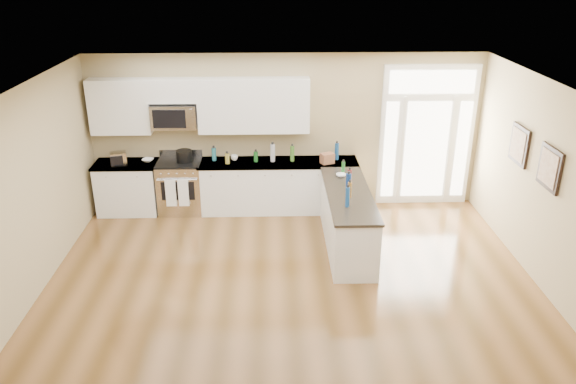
{
  "coord_description": "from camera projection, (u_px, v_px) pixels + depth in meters",
  "views": [
    {
      "loc": [
        -0.25,
        -5.75,
        4.33
      ],
      "look_at": [
        -0.03,
        2.0,
        1.06
      ],
      "focal_mm": 35.0,
      "sensor_mm": 36.0,
      "label": 1
    }
  ],
  "objects": [
    {
      "name": "room_shell",
      "position": [
        296.0,
        208.0,
        6.32
      ],
      "size": [
        8.0,
        8.0,
        8.0
      ],
      "color": "tan",
      "rests_on": "ground"
    },
    {
      "name": "peninsula_cabinet",
      "position": [
        347.0,
        221.0,
        8.9
      ],
      "size": [
        0.69,
        2.32,
        0.94
      ],
      "color": "white",
      "rests_on": "ground"
    },
    {
      "name": "upper_cabinet_short",
      "position": [
        173.0,
        90.0,
        9.61
      ],
      "size": [
        0.82,
        0.33,
        0.4
      ],
      "primitive_type": "cube",
      "color": "white",
      "rests_on": "room_shell"
    },
    {
      "name": "microwave",
      "position": [
        174.0,
        116.0,
        9.75
      ],
      "size": [
        0.78,
        0.41,
        0.42
      ],
      "color": "silver",
      "rests_on": "room_shell"
    },
    {
      "name": "cup_counter",
      "position": [
        234.0,
        158.0,
        10.05
      ],
      "size": [
        0.13,
        0.13,
        0.1
      ],
      "primitive_type": "imported",
      "rotation": [
        0.0,
        0.0,
        -0.07
      ],
      "color": "white",
      "rests_on": "back_cabinet_right"
    },
    {
      "name": "bowl_left",
      "position": [
        148.0,
        160.0,
        10.01
      ],
      "size": [
        0.24,
        0.24,
        0.05
      ],
      "primitive_type": "imported",
      "rotation": [
        0.0,
        0.0,
        -0.28
      ],
      "color": "white",
      "rests_on": "back_cabinet_left"
    },
    {
      "name": "wall_art_near",
      "position": [
        519.0,
        145.0,
        8.44
      ],
      "size": [
        0.05,
        0.58,
        0.58
      ],
      "color": "black",
      "rests_on": "room_shell"
    },
    {
      "name": "counter_bottles",
      "position": [
        298.0,
        164.0,
        9.5
      ],
      "size": [
        2.37,
        2.15,
        0.32
      ],
      "color": "#19591E",
      "rests_on": "back_cabinet_right"
    },
    {
      "name": "cardboard_box",
      "position": [
        327.0,
        158.0,
        9.89
      ],
      "size": [
        0.27,
        0.24,
        0.18
      ],
      "primitive_type": "cube",
      "rotation": [
        0.0,
        0.0,
        0.42
      ],
      "color": "brown",
      "rests_on": "back_cabinet_right"
    },
    {
      "name": "back_cabinet_left",
      "position": [
        128.0,
        189.0,
        10.14
      ],
      "size": [
        1.1,
        0.66,
        0.94
      ],
      "color": "white",
      "rests_on": "ground"
    },
    {
      "name": "bowl_peninsula",
      "position": [
        341.0,
        175.0,
        9.31
      ],
      "size": [
        0.19,
        0.19,
        0.05
      ],
      "primitive_type": "imported",
      "rotation": [
        0.0,
        0.0,
        -0.19
      ],
      "color": "white",
      "rests_on": "peninsula_cabinet"
    },
    {
      "name": "ground",
      "position": [
        295.0,
        332.0,
        6.98
      ],
      "size": [
        8.0,
        8.0,
        0.0
      ],
      "primitive_type": "plane",
      "color": "#563A18"
    },
    {
      "name": "stockpot",
      "position": [
        184.0,
        156.0,
        9.94
      ],
      "size": [
        0.31,
        0.31,
        0.22
      ],
      "primitive_type": "cylinder",
      "rotation": [
        0.0,
        0.0,
        0.11
      ],
      "color": "black",
      "rests_on": "kitchen_range"
    },
    {
      "name": "toaster_oven",
      "position": [
        118.0,
        159.0,
        9.81
      ],
      "size": [
        0.32,
        0.28,
        0.23
      ],
      "primitive_type": "cube",
      "rotation": [
        0.0,
        0.0,
        0.29
      ],
      "color": "silver",
      "rests_on": "back_cabinet_left"
    },
    {
      "name": "kitchen_range",
      "position": [
        181.0,
        186.0,
        10.14
      ],
      "size": [
        0.77,
        0.69,
        1.08
      ],
      "color": "silver",
      "rests_on": "ground"
    },
    {
      "name": "back_cabinet_right",
      "position": [
        278.0,
        187.0,
        10.21
      ],
      "size": [
        2.85,
        0.66,
        0.94
      ],
      "color": "white",
      "rests_on": "ground"
    },
    {
      "name": "wall_art_far",
      "position": [
        550.0,
        168.0,
        7.52
      ],
      "size": [
        0.05,
        0.58,
        0.58
      ],
      "color": "black",
      "rests_on": "room_shell"
    },
    {
      "name": "entry_door",
      "position": [
        426.0,
        136.0,
        10.19
      ],
      "size": [
        1.7,
        0.1,
        2.6
      ],
      "color": "white",
      "rests_on": "ground"
    },
    {
      "name": "upper_cabinet_left",
      "position": [
        120.0,
        106.0,
        9.69
      ],
      "size": [
        1.04,
        0.33,
        0.95
      ],
      "primitive_type": "cube",
      "color": "white",
      "rests_on": "room_shell"
    },
    {
      "name": "upper_cabinet_right",
      "position": [
        254.0,
        105.0,
        9.75
      ],
      "size": [
        1.94,
        0.33,
        0.95
      ],
      "primitive_type": "cube",
      "color": "white",
      "rests_on": "room_shell"
    }
  ]
}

